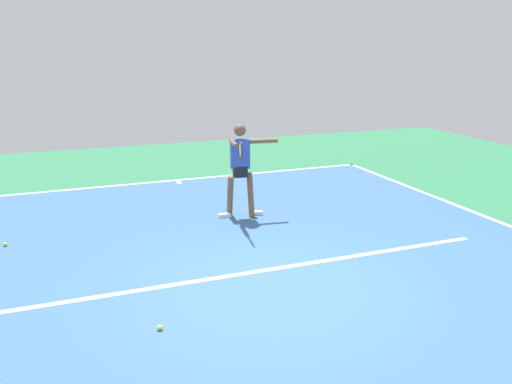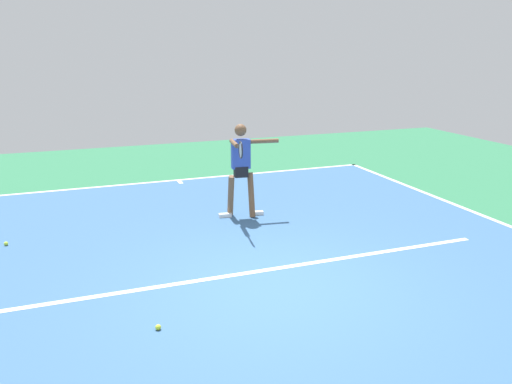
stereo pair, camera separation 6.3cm
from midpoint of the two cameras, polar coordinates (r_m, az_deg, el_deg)
name	(u,v)px [view 2 (the right image)]	position (r m, az deg, el deg)	size (l,w,h in m)	color
ground_plane	(277,287)	(7.05, 2.59, -10.44)	(22.41, 22.41, 0.00)	#2D754C
court_surface	(277,287)	(7.05, 2.59, -10.42)	(9.84, 12.52, 0.00)	#38608E
court_line_baseline_near	(178,180)	(12.67, -8.40, 1.32)	(9.84, 0.10, 0.01)	white
court_line_service	(262,271)	(7.53, 0.89, -8.65)	(7.38, 0.10, 0.01)	white
court_line_centre_mark	(180,182)	(12.48, -8.21, 1.11)	(0.10, 0.30, 0.01)	white
tennis_player	(241,164)	(9.58, -1.42, 3.07)	(1.14, 1.21, 1.77)	brown
tennis_ball_by_baseline	(6,244)	(9.33, -25.63, -5.14)	(0.07, 0.07, 0.07)	#C6E53D
tennis_ball_centre_court	(158,327)	(6.17, -10.42, -14.43)	(0.07, 0.07, 0.07)	#CCE033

